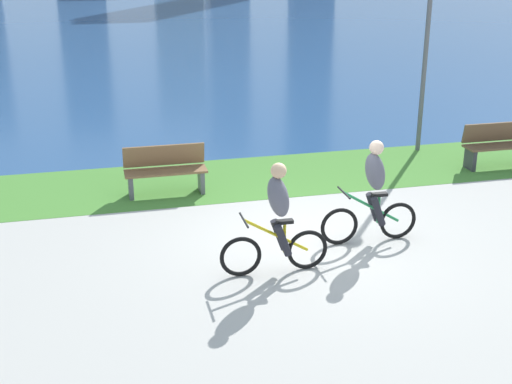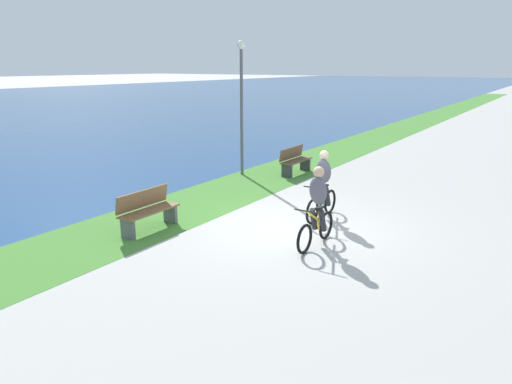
{
  "view_description": "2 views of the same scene",
  "coord_description": "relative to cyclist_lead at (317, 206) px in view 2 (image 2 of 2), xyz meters",
  "views": [
    {
      "loc": [
        -3.17,
        -9.58,
        4.6
      ],
      "look_at": [
        -0.83,
        0.16,
        0.83
      ],
      "focal_mm": 49.12,
      "sensor_mm": 36.0,
      "label": 1
    },
    {
      "loc": [
        -9.14,
        -4.87,
        3.56
      ],
      "look_at": [
        -0.77,
        0.55,
        0.91
      ],
      "focal_mm": 33.62,
      "sensor_mm": 36.0,
      "label": 2
    }
  ],
  "objects": [
    {
      "name": "grass_strip_bayside",
      "position": [
        0.78,
        4.06,
        -0.82
      ],
      "size": [
        120.0,
        2.51,
        0.01
      ],
      "primitive_type": "cube",
      "color": "#478433",
      "rests_on": "ground"
    },
    {
      "name": "cyclist_lead",
      "position": [
        0.0,
        0.0,
        0.0
      ],
      "size": [
        1.58,
        0.52,
        1.64
      ],
      "color": "black",
      "rests_on": "ground"
    },
    {
      "name": "cyclist_trailing",
      "position": [
        1.71,
        0.68,
        0.0
      ],
      "size": [
        1.58,
        0.52,
        1.64
      ],
      "color": "black",
      "rests_on": "ground"
    },
    {
      "name": "ground_plane",
      "position": [
        0.78,
        0.92,
        -0.83
      ],
      "size": [
        300.0,
        300.0,
        0.0
      ],
      "primitive_type": "plane",
      "color": "#B2AFA8"
    },
    {
      "name": "bench_far_along_path",
      "position": [
        -1.16,
        3.57,
        -0.38
      ],
      "size": [
        1.5,
        0.47,
        0.9
      ],
      "color": "brown",
      "rests_on": "ground"
    },
    {
      "name": "bench_near_path",
      "position": [
        5.68,
        3.57,
        -0.38
      ],
      "size": [
        1.5,
        0.47,
        0.9
      ],
      "color": "brown",
      "rests_on": "ground"
    },
    {
      "name": "lamppost_tall",
      "position": [
        4.59,
        4.99,
        1.96
      ],
      "size": [
        0.28,
        0.28,
        4.32
      ],
      "color": "#595960",
      "rests_on": "ground"
    }
  ]
}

